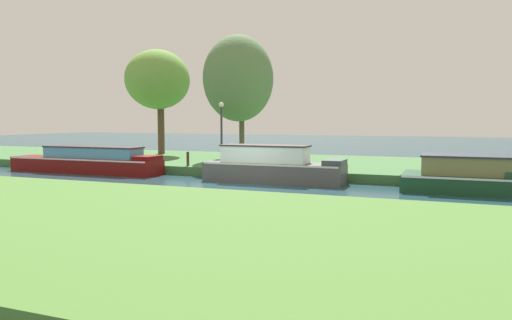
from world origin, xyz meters
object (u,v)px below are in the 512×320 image
at_px(maroon_narrowboat, 88,161).
at_px(forest_cruiser, 472,176).
at_px(slate_barge, 272,167).
at_px(willow_tree_left, 158,80).
at_px(mooring_post_near, 188,159).
at_px(mooring_post_far, 475,168).
at_px(willow_tree_centre, 238,79).
at_px(lamp_post, 221,126).

distance_m(maroon_narrowboat, forest_cruiser, 17.24).
distance_m(slate_barge, forest_cruiser, 7.64).
relative_size(forest_cruiser, willow_tree_left, 0.70).
bearing_deg(mooring_post_near, maroon_narrowboat, -164.96).
bearing_deg(mooring_post_far, forest_cruiser, -94.85).
height_order(willow_tree_centre, mooring_post_far, willow_tree_centre).
bearing_deg(mooring_post_far, slate_barge, -170.48).
relative_size(willow_tree_left, mooring_post_near, 9.77).
relative_size(slate_barge, willow_tree_centre, 0.86).
xyz_separation_m(slate_barge, mooring_post_near, (-4.76, 1.30, 0.08)).
bearing_deg(forest_cruiser, mooring_post_near, 174.01).
bearing_deg(slate_barge, mooring_post_near, 164.71).
height_order(willow_tree_left, willow_tree_centre, willow_tree_centre).
bearing_deg(lamp_post, mooring_post_far, -3.96).
bearing_deg(slate_barge, willow_tree_centre, 124.89).
bearing_deg(mooring_post_near, willow_tree_left, 132.38).
distance_m(forest_cruiser, willow_tree_left, 20.07).
relative_size(lamp_post, mooring_post_far, 4.21).
bearing_deg(mooring_post_far, willow_tree_left, 161.14).
relative_size(forest_cruiser, lamp_post, 1.51).
bearing_deg(lamp_post, maroon_narrowboat, -161.68).
bearing_deg(mooring_post_near, lamp_post, 28.61).
height_order(slate_barge, lamp_post, lamp_post).
xyz_separation_m(forest_cruiser, mooring_post_far, (0.11, 1.30, 0.17)).
xyz_separation_m(willow_tree_centre, mooring_post_near, (-0.47, -4.84, -4.12)).
bearing_deg(willow_tree_centre, willow_tree_left, 167.46).
distance_m(lamp_post, mooring_post_near, 2.24).
distance_m(maroon_narrowboat, willow_tree_left, 8.79).
bearing_deg(lamp_post, forest_cruiser, -10.66).
bearing_deg(willow_tree_centre, mooring_post_far, -21.92).
distance_m(maroon_narrowboat, lamp_post, 6.81).
relative_size(mooring_post_near, mooring_post_far, 0.93).
height_order(forest_cruiser, lamp_post, lamp_post).
height_order(forest_cruiser, willow_tree_left, willow_tree_left).
bearing_deg(lamp_post, willow_tree_centre, 102.92).
relative_size(maroon_narrowboat, mooring_post_far, 11.42).
bearing_deg(mooring_post_near, mooring_post_far, 0.00).
height_order(willow_tree_left, mooring_post_near, willow_tree_left).
height_order(maroon_narrowboat, lamp_post, lamp_post).
height_order(maroon_narrowboat, forest_cruiser, forest_cruiser).
bearing_deg(maroon_narrowboat, mooring_post_far, 4.29).
distance_m(willow_tree_centre, mooring_post_far, 13.61).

